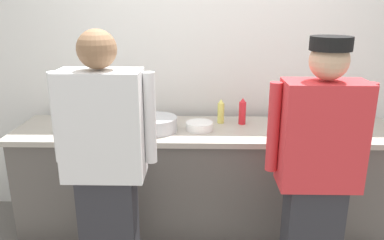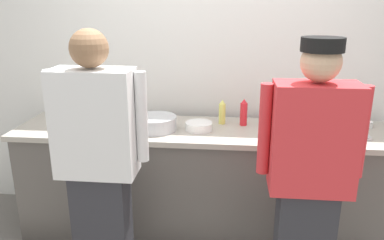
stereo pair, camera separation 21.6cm
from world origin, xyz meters
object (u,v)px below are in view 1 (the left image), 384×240
chef_near_left (105,164)px  chef_center (317,170)px  squeeze_bottle_spare (242,112)px  deli_cup (284,122)px  plate_stack_rear (100,122)px  squeeze_bottle_secondary (74,122)px  ramekin_orange_sauce (61,129)px  sheet_tray (331,128)px  plate_stack_front (199,126)px  mixing_bowl_steel (156,124)px  squeeze_bottle_primary (221,112)px  ramekin_red_sauce (360,120)px

chef_near_left → chef_center: (1.24, -0.03, -0.01)m
squeeze_bottle_spare → deli_cup: squeeze_bottle_spare is taller
chef_near_left → chef_center: bearing=-1.5°
plate_stack_rear → squeeze_bottle_secondary: (-0.14, -0.18, 0.05)m
chef_center → squeeze_bottle_spare: (-0.35, 0.85, 0.11)m
ramekin_orange_sauce → sheet_tray: bearing=3.0°
chef_near_left → squeeze_bottle_spare: chef_near_left is taller
plate_stack_rear → squeeze_bottle_spare: (1.11, 0.08, 0.07)m
plate_stack_front → squeeze_bottle_secondary: (-0.92, -0.10, 0.05)m
chef_center → squeeze_bottle_secondary: size_ratio=9.25×
plate_stack_front → sheet_tray: plate_stack_front is taller
mixing_bowl_steel → squeeze_bottle_primary: squeeze_bottle_primary is taller
plate_stack_front → plate_stack_rear: 0.78m
ramekin_orange_sauce → ramekin_red_sauce: bearing=6.9°
chef_near_left → chef_center: chef_near_left is taller
mixing_bowl_steel → squeeze_bottle_secondary: (-0.59, -0.07, 0.03)m
deli_cup → chef_near_left: bearing=-148.5°
chef_near_left → mixing_bowl_steel: chef_near_left is taller
sheet_tray → chef_center: bearing=-113.2°
squeeze_bottle_spare → ramekin_red_sauce: (0.95, 0.05, -0.08)m
mixing_bowl_steel → squeeze_bottle_primary: 0.54m
mixing_bowl_steel → ramekin_orange_sauce: (-0.70, -0.05, -0.03)m
mixing_bowl_steel → sheet_tray: 1.32m
mixing_bowl_steel → chef_center: bearing=-33.2°
mixing_bowl_steel → squeeze_bottle_secondary: size_ratio=1.81×
chef_near_left → plate_stack_rear: (-0.22, 0.73, 0.03)m
sheet_tray → squeeze_bottle_spare: bearing=169.1°
squeeze_bottle_secondary → mixing_bowl_steel: bearing=7.0°
mixing_bowl_steel → deli_cup: (0.98, 0.11, -0.01)m
plate_stack_rear → sheet_tray: size_ratio=0.45×
deli_cup → ramekin_orange_sauce: bearing=-174.5°
chef_center → plate_stack_front: (-0.69, 0.69, 0.04)m
mixing_bowl_steel → ramekin_red_sauce: mixing_bowl_steel is taller
plate_stack_rear → squeeze_bottle_secondary: 0.23m
ramekin_orange_sauce → squeeze_bottle_spare: bearing=9.7°
squeeze_bottle_primary → ramekin_orange_sauce: 1.23m
chef_center → ramekin_orange_sauce: bearing=160.3°
squeeze_bottle_secondary → ramekin_orange_sauce: size_ratio=1.75×
chef_center → squeeze_bottle_primary: size_ratio=8.37×
plate_stack_front → ramekin_orange_sauce: plate_stack_front is taller
deli_cup → chef_center: bearing=-87.5°
chef_near_left → chef_center: size_ratio=1.02×
plate_stack_front → squeeze_bottle_spare: 0.38m
chef_near_left → deli_cup: 1.42m
plate_stack_front → sheet_tray: bearing=1.6°
plate_stack_rear → squeeze_bottle_spare: bearing=4.2°
deli_cup → squeeze_bottle_spare: bearing=167.0°
squeeze_bottle_primary → squeeze_bottle_secondary: bearing=-165.5°
chef_near_left → squeeze_bottle_primary: size_ratio=8.55×
plate_stack_front → ramekin_orange_sauce: (-1.03, -0.08, -0.01)m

